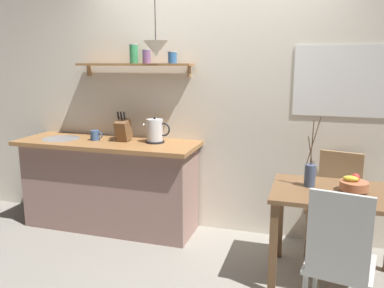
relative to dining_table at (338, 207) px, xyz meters
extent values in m
plane|color=gray|center=(-1.16, 0.12, -0.62)|extent=(14.00, 14.00, 0.00)
cube|color=silver|center=(-0.96, 0.77, 0.73)|extent=(6.80, 0.10, 2.70)
cube|color=white|center=(0.00, 0.71, 0.90)|extent=(0.80, 0.01, 0.62)
cube|color=silver|center=(0.00, 0.71, 0.90)|extent=(0.74, 0.01, 0.56)
cube|color=gray|center=(-2.16, 0.44, -0.18)|extent=(1.74, 0.52, 0.87)
cube|color=#9E6B3D|center=(-2.16, 0.42, 0.28)|extent=(1.83, 0.63, 0.04)
cylinder|color=#B7BABF|center=(-2.68, 0.40, 0.29)|extent=(0.38, 0.38, 0.01)
cube|color=#9E6B3D|center=(-1.93, 0.61, 1.04)|extent=(1.20, 0.18, 0.02)
cube|color=#99754C|center=(-2.48, 0.69, 0.98)|extent=(0.02, 0.06, 0.12)
cube|color=#99754C|center=(-1.38, 0.69, 0.98)|extent=(0.02, 0.06, 0.12)
cylinder|color=#388E56|center=(-1.93, 0.61, 1.14)|extent=(0.08, 0.08, 0.18)
cylinder|color=silver|center=(-1.93, 0.61, 1.24)|extent=(0.09, 0.09, 0.01)
cylinder|color=#7F5689|center=(-1.80, 0.61, 1.12)|extent=(0.08, 0.08, 0.13)
cylinder|color=silver|center=(-1.80, 0.61, 1.18)|extent=(0.08, 0.08, 0.01)
cylinder|color=#3366A3|center=(-1.53, 0.61, 1.10)|extent=(0.08, 0.08, 0.10)
cylinder|color=silver|center=(-1.53, 0.61, 1.16)|extent=(0.09, 0.09, 0.01)
cube|color=brown|center=(0.00, 0.00, 0.11)|extent=(0.98, 0.69, 0.03)
cube|color=brown|center=(-0.44, -0.30, -0.26)|extent=(0.06, 0.06, 0.71)
cube|color=brown|center=(-0.44, 0.30, -0.26)|extent=(0.06, 0.06, 0.71)
cube|color=silver|center=(0.00, -0.56, -0.18)|extent=(0.47, 0.49, 0.03)
cube|color=silver|center=(-0.04, -0.75, 0.10)|extent=(0.35, 0.09, 0.52)
cylinder|color=silver|center=(-0.14, -0.35, -0.40)|extent=(0.03, 0.03, 0.43)
cube|color=tan|center=(0.01, 0.46, -0.19)|extent=(0.50, 0.48, 0.03)
cube|color=tan|center=(0.05, 0.64, 0.06)|extent=(0.37, 0.11, 0.46)
cylinder|color=tan|center=(-0.20, 0.33, -0.41)|extent=(0.03, 0.03, 0.42)
cylinder|color=tan|center=(0.15, 0.25, -0.41)|extent=(0.03, 0.03, 0.42)
cylinder|color=tan|center=(-0.13, 0.67, -0.41)|extent=(0.03, 0.03, 0.42)
cylinder|color=tan|center=(0.22, 0.59, -0.41)|extent=(0.03, 0.03, 0.42)
cylinder|color=#BC704C|center=(0.10, 0.03, 0.13)|extent=(0.09, 0.09, 0.01)
cylinder|color=#BC704C|center=(0.10, 0.03, 0.17)|extent=(0.21, 0.21, 0.07)
ellipsoid|color=yellow|center=(0.08, 0.03, 0.22)|extent=(0.12, 0.07, 0.04)
sphere|color=red|center=(0.11, 0.05, 0.22)|extent=(0.07, 0.07, 0.07)
cylinder|color=#475675|center=(-0.21, 0.06, 0.21)|extent=(0.08, 0.08, 0.17)
cylinder|color=brown|center=(-0.22, 0.05, 0.41)|extent=(0.05, 0.03, 0.22)
cylinder|color=brown|center=(-0.21, 0.06, 0.47)|extent=(0.01, 0.03, 0.34)
cylinder|color=brown|center=(-0.20, 0.05, 0.49)|extent=(0.09, 0.01, 0.37)
cylinder|color=black|center=(-1.68, 0.49, 0.30)|extent=(0.18, 0.18, 0.02)
cylinder|color=silver|center=(-1.68, 0.49, 0.42)|extent=(0.16, 0.16, 0.21)
sphere|color=black|center=(-1.68, 0.49, 0.54)|extent=(0.02, 0.02, 0.02)
cone|color=silver|center=(-1.77, 0.49, 0.46)|extent=(0.04, 0.04, 0.04)
torus|color=black|center=(-1.59, 0.49, 0.43)|extent=(0.13, 0.02, 0.13)
cube|color=brown|center=(-2.00, 0.47, 0.41)|extent=(0.12, 0.19, 0.23)
cylinder|color=black|center=(-2.03, 0.43, 0.56)|extent=(0.02, 0.04, 0.08)
cylinder|color=black|center=(-2.00, 0.43, 0.56)|extent=(0.02, 0.04, 0.08)
cylinder|color=black|center=(-1.97, 0.43, 0.56)|extent=(0.02, 0.04, 0.08)
cylinder|color=#3D5B89|center=(-2.30, 0.42, 0.34)|extent=(0.09, 0.09, 0.10)
torus|color=#3D5B89|center=(-2.24, 0.42, 0.35)|extent=(0.07, 0.01, 0.07)
cylinder|color=black|center=(-1.61, 0.40, 1.48)|extent=(0.01, 0.01, 0.45)
cone|color=silver|center=(-1.61, 0.40, 1.19)|extent=(0.22, 0.22, 0.13)
sphere|color=white|center=(-1.61, 0.40, 1.14)|extent=(0.04, 0.04, 0.04)
camera|label=1|loc=(-0.23, -2.99, 1.07)|focal=36.72mm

